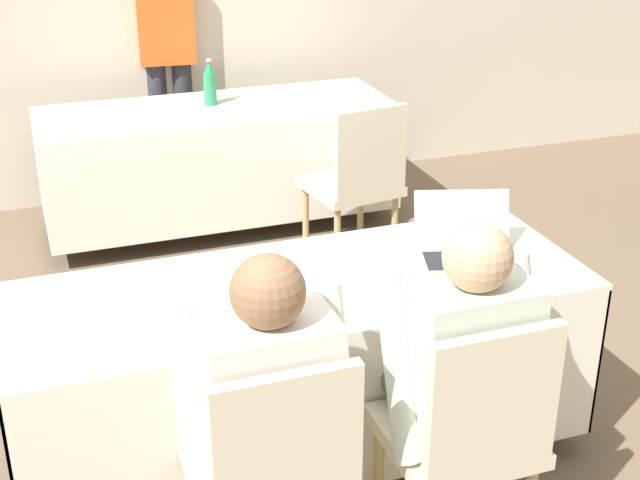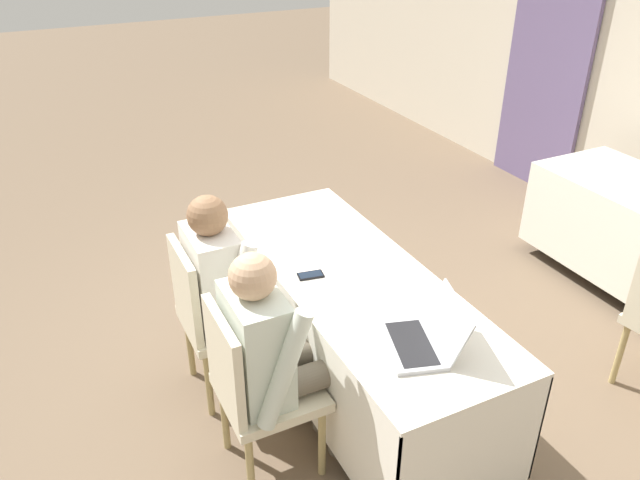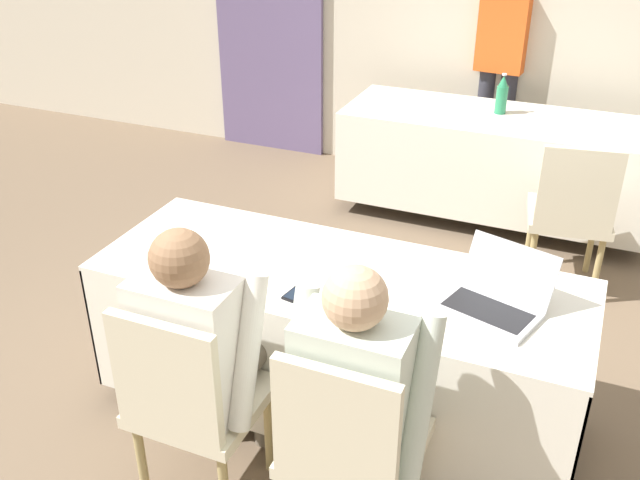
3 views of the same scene
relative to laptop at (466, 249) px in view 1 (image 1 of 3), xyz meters
name	(u,v)px [view 1 (image 1 of 3)]	position (x,y,z in m)	size (l,w,h in m)	color
ground_plane	(303,455)	(-0.62, 0.02, -0.77)	(24.00, 24.00, 0.00)	brown
conference_table_near	(302,329)	(-0.62, 0.02, -0.22)	(2.01, 0.73, 0.73)	white
conference_table_far	(218,137)	(-0.38, 2.27, -0.22)	(2.01, 0.73, 0.73)	white
laptop	(466,249)	(0.00, 0.00, 0.00)	(0.43, 0.40, 0.22)	#B7B7BC
cell_phone	(295,314)	(-0.71, -0.19, -0.04)	(0.09, 0.14, 0.01)	black
paper_beside_laptop	(204,328)	(-1.01, -0.16, -0.04)	(0.30, 0.35, 0.00)	white
paper_centre_table	(93,315)	(-1.33, 0.03, -0.04)	(0.25, 0.32, 0.00)	white
water_bottle	(210,84)	(-0.40, 2.33, 0.08)	(0.07, 0.07, 0.26)	#288456
chair_near_left	(275,475)	(-0.93, -0.66, -0.26)	(0.44, 0.44, 0.91)	tan
chair_near_right	(468,431)	(-0.32, -0.66, -0.26)	(0.44, 0.44, 0.91)	tan
chair_far_spare	(358,178)	(0.17, 1.48, -0.26)	(0.50, 0.50, 0.91)	tan
person_checkered_shirt	(263,407)	(-0.93, -0.55, -0.10)	(0.50, 0.52, 1.17)	#665B4C
person_white_shirt	(455,368)	(-0.32, -0.55, -0.10)	(0.50, 0.52, 1.17)	#665B4C
person_red_shirt	(167,52)	(-0.53, 2.93, 0.14)	(0.36, 0.23, 1.59)	#33333D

